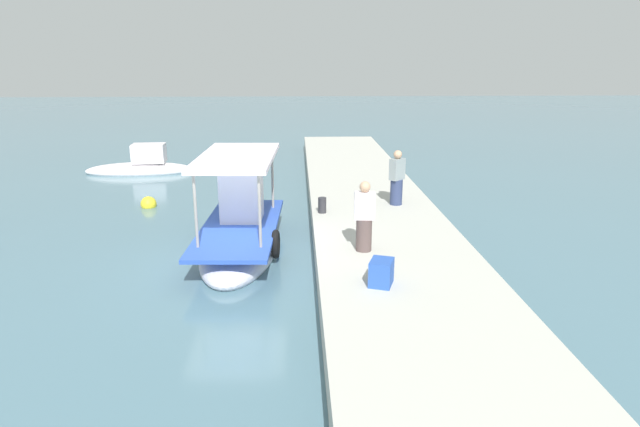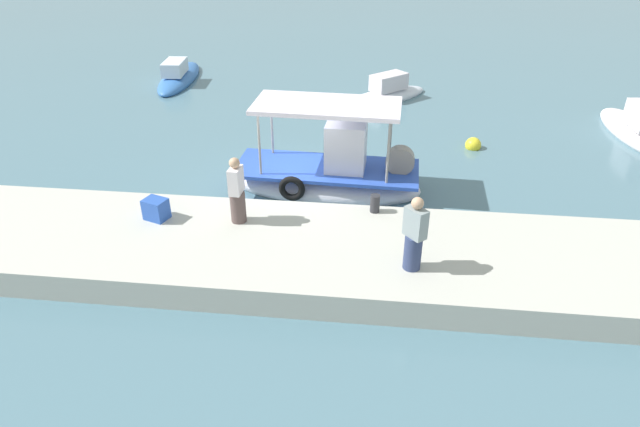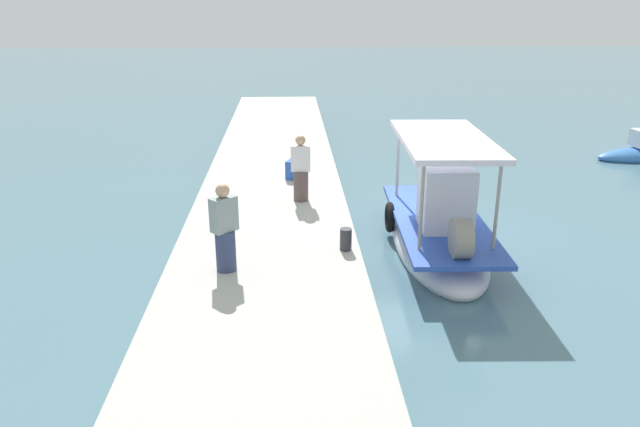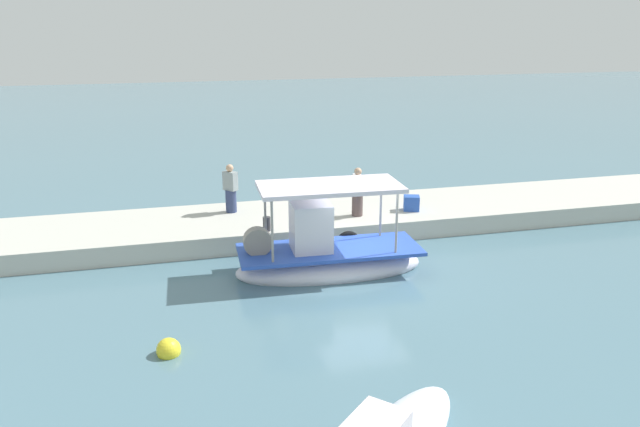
{
  "view_description": "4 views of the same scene",
  "coord_description": "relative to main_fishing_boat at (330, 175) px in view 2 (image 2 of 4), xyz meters",
  "views": [
    {
      "loc": [
        -12.94,
        -1.63,
        5.05
      ],
      "look_at": [
        1.39,
        -2.22,
        0.91
      ],
      "focal_mm": 30.6,
      "sensor_mm": 36.0,
      "label": 1
    },
    {
      "loc": [
        2.38,
        -14.45,
        7.52
      ],
      "look_at": [
        1.04,
        -2.71,
        0.72
      ],
      "focal_mm": 31.15,
      "sensor_mm": 36.0,
      "label": 2
    },
    {
      "loc": [
        13.75,
        -3.44,
        5.47
      ],
      "look_at": [
        1.01,
        -2.78,
        0.95
      ],
      "focal_mm": 34.27,
      "sensor_mm": 36.0,
      "label": 3
    },
    {
      "loc": [
        5.41,
        16.27,
        7.05
      ],
      "look_at": [
        0.56,
        -2.63,
        0.99
      ],
      "focal_mm": 35.24,
      "sensor_mm": 36.0,
      "label": 4
    }
  ],
  "objects": [
    {
      "name": "ground_plane",
      "position": [
        -1.02,
        0.09,
        -0.5
      ],
      "size": [
        120.0,
        120.0,
        0.0
      ],
      "primitive_type": "plane",
      "color": "slate"
    },
    {
      "name": "dock_quay",
      "position": [
        -1.02,
        -3.84,
        -0.18
      ],
      "size": [
        36.0,
        3.8,
        0.65
      ],
      "primitive_type": "cube",
      "color": "#BBB9AE",
      "rests_on": "ground_plane"
    },
    {
      "name": "main_fishing_boat",
      "position": [
        0.0,
        0.0,
        0.0
      ],
      "size": [
        5.53,
        2.17,
        2.98
      ],
      "color": "silver",
      "rests_on": "ground_plane"
    },
    {
      "name": "fisherman_near_bollard",
      "position": [
        -1.91,
        -3.07,
        0.9
      ],
      "size": [
        0.39,
        0.49,
        1.67
      ],
      "color": "brown",
      "rests_on": "dock_quay"
    },
    {
      "name": "fisherman_by_crate",
      "position": [
        2.19,
        -4.56,
        0.91
      ],
      "size": [
        0.53,
        0.53,
        1.68
      ],
      "color": "navy",
      "rests_on": "dock_quay"
    },
    {
      "name": "mooring_bollard",
      "position": [
        1.35,
        -2.24,
        0.37
      ],
      "size": [
        0.24,
        0.24,
        0.46
      ],
      "primitive_type": "cylinder",
      "color": "#2D2D33",
      "rests_on": "dock_quay"
    },
    {
      "name": "cargo_crate",
      "position": [
        -3.92,
        -3.18,
        0.4
      ],
      "size": [
        0.65,
        0.58,
        0.52
      ],
      "primitive_type": "cube",
      "rotation": [
        0.0,
        0.0,
        2.81
      ],
      "color": "#2A53B2",
      "rests_on": "dock_quay"
    },
    {
      "name": "marker_buoy",
      "position": [
        4.56,
        3.66,
        -0.4
      ],
      "size": [
        0.54,
        0.54,
        0.54
      ],
      "color": "yellow",
      "rests_on": "ground_plane"
    },
    {
      "name": "moored_boat_near",
      "position": [
        -8.03,
        10.16,
        -0.32
      ],
      "size": [
        1.85,
        5.33,
        1.3
      ],
      "color": "#366DBB",
      "rests_on": "ground_plane"
    },
    {
      "name": "moored_boat_mid",
      "position": [
        10.51,
        5.52,
        -0.27
      ],
      "size": [
        1.9,
        4.83,
        1.54
      ],
      "color": "white",
      "rests_on": "ground_plane"
    },
    {
      "name": "moored_boat_far",
      "position": [
        1.32,
        8.31,
        -0.32
      ],
      "size": [
        4.62,
        4.48,
        1.32
      ],
      "color": "silver",
      "rests_on": "ground_plane"
    }
  ]
}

